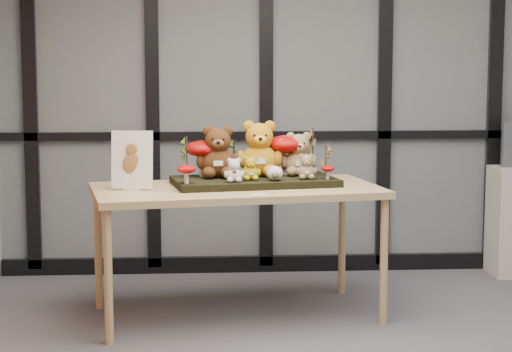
{
  "coord_description": "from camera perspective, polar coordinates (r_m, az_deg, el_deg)",
  "views": [
    {
      "loc": [
        -0.99,
        -4.48,
        1.65
      ],
      "look_at": [
        -0.61,
        1.21,
        0.9
      ],
      "focal_mm": 65.0,
      "sensor_mm": 36.0,
      "label": 1
    }
  ],
  "objects": [
    {
      "name": "label_card",
      "position": [
        5.46,
        0.16,
        -1.15
      ],
      "size": [
        0.1,
        0.03,
        0.0
      ],
      "primitive_type": "cube",
      "color": "white",
      "rests_on": "display_table"
    },
    {
      "name": "sprig_dry_mid_right",
      "position": [
        5.97,
        4.31,
        0.96
      ],
      "size": [
        0.05,
        0.05,
        0.2
      ],
      "primitive_type": null,
      "color": "brown",
      "rests_on": "diorama_tray"
    },
    {
      "name": "mushroom_front_right",
      "position": [
        5.84,
        4.44,
        0.27
      ],
      "size": [
        0.09,
        0.09,
        0.09
      ],
      "primitive_type": null,
      "color": "#970504",
      "rests_on": "diorama_tray"
    },
    {
      "name": "mushroom_back_right",
      "position": [
        6.03,
        1.88,
        1.43
      ],
      "size": [
        0.26,
        0.26,
        0.28
      ],
      "primitive_type": null,
      "color": "#970504",
      "rests_on": "diorama_tray"
    },
    {
      "name": "sprig_dry_far_right",
      "position": [
        6.08,
        3.51,
        1.57
      ],
      "size": [
        0.05,
        0.05,
        0.31
      ],
      "primitive_type": null,
      "color": "brown",
      "rests_on": "diorama_tray"
    },
    {
      "name": "sprig_green_centre",
      "position": [
        6.04,
        -1.35,
        1.16
      ],
      "size": [
        0.05,
        0.05,
        0.23
      ],
      "primitive_type": null,
      "color": "#1D3D0E",
      "rests_on": "diorama_tray"
    },
    {
      "name": "bear_pooh_yellow",
      "position": [
        5.96,
        0.2,
        1.88
      ],
      "size": [
        0.34,
        0.32,
        0.39
      ],
      "primitive_type": null,
      "rotation": [
        0.0,
        0.0,
        0.17
      ],
      "color": "#C57F13",
      "rests_on": "diorama_tray"
    },
    {
      "name": "bear_small_yellow",
      "position": [
        5.77,
        -0.33,
        0.57
      ],
      "size": [
        0.14,
        0.13,
        0.17
      ],
      "primitive_type": null,
      "rotation": [
        0.0,
        0.0,
        0.17
      ],
      "color": "#B29112",
      "rests_on": "diorama_tray"
    },
    {
      "name": "sign_holder",
      "position": [
        5.69,
        -7.64,
        0.87
      ],
      "size": [
        0.26,
        0.08,
        0.36
      ],
      "rotation": [
        0.0,
        0.0,
        -0.17
      ],
      "color": "silver",
      "rests_on": "display_table"
    },
    {
      "name": "bear_beige_small",
      "position": [
        5.83,
        3.12,
        0.67
      ],
      "size": [
        0.15,
        0.14,
        0.18
      ],
      "primitive_type": null,
      "rotation": [
        0.0,
        0.0,
        0.17
      ],
      "color": "#8F734F",
      "rests_on": "diorama_tray"
    },
    {
      "name": "glass_partition",
      "position": [
        7.02,
        4.31,
        5.52
      ],
      "size": [
        4.9,
        0.06,
        2.78
      ],
      "color": "#2D383F",
      "rests_on": "floor"
    },
    {
      "name": "sprig_green_mid_left",
      "position": [
        5.98,
        -3.41,
        1.13
      ],
      "size": [
        0.05,
        0.05,
        0.23
      ],
      "primitive_type": null,
      "color": "#1D3D0E",
      "rests_on": "diorama_tray"
    },
    {
      "name": "sprig_green_far_left",
      "position": [
        5.91,
        -4.28,
        1.18
      ],
      "size": [
        0.05,
        0.05,
        0.26
      ],
      "primitive_type": null,
      "color": "#1D3D0E",
      "rests_on": "diorama_tray"
    },
    {
      "name": "display_table",
      "position": [
        5.8,
        -1.21,
        -1.31
      ],
      "size": [
        1.9,
        1.18,
        0.83
      ],
      "rotation": [
        0.0,
        0.0,
        0.17
      ],
      "color": "tan",
      "rests_on": "floor"
    },
    {
      "name": "bear_brown_medium",
      "position": [
        5.9,
        -2.36,
        1.68
      ],
      "size": [
        0.32,
        0.3,
        0.36
      ],
      "primitive_type": null,
      "rotation": [
        0.0,
        0.0,
        0.17
      ],
      "color": "#47250F",
      "rests_on": "diorama_tray"
    },
    {
      "name": "bear_white_bow",
      "position": [
        5.68,
        -1.36,
        0.45
      ],
      "size": [
        0.14,
        0.13,
        0.16
      ],
      "primitive_type": null,
      "rotation": [
        0.0,
        0.0,
        0.17
      ],
      "color": "silver",
      "rests_on": "diorama_tray"
    },
    {
      "name": "mushroom_back_left",
      "position": [
        5.95,
        -3.26,
        1.19
      ],
      "size": [
        0.23,
        0.23,
        0.25
      ],
      "primitive_type": null,
      "color": "#970504",
      "rests_on": "diorama_tray"
    },
    {
      "name": "plush_cream_hedgehog",
      "position": [
        5.75,
        1.16,
        0.22
      ],
      "size": [
        0.09,
        0.08,
        0.1
      ],
      "primitive_type": null,
      "rotation": [
        0.0,
        0.0,
        0.17
      ],
      "color": "white",
      "rests_on": "diorama_tray"
    },
    {
      "name": "diorama_tray",
      "position": [
        5.88,
        -0.09,
        -0.34
      ],
      "size": [
        1.09,
        0.68,
        0.04
      ],
      "primitive_type": "cube",
      "rotation": [
        0.0,
        0.0,
        0.17
      ],
      "color": "black",
      "rests_on": "display_table"
    },
    {
      "name": "room_shell",
      "position": [
        4.59,
        8.72,
        7.75
      ],
      "size": [
        5.0,
        5.0,
        5.0
      ],
      "color": "#ACAAA3",
      "rests_on": "floor"
    },
    {
      "name": "bear_tan_back",
      "position": [
        6.01,
        2.63,
        1.52
      ],
      "size": [
        0.27,
        0.25,
        0.31
      ],
      "primitive_type": null,
      "rotation": [
        0.0,
        0.0,
        0.17
      ],
      "color": "#93734A",
      "rests_on": "diorama_tray"
    },
    {
      "name": "mushroom_front_left",
      "position": [
        5.62,
        -4.3,
        0.17
      ],
      "size": [
        0.12,
        0.12,
        0.13
      ],
      "primitive_type": null,
      "color": "#970504",
      "rests_on": "diorama_tray"
    }
  ]
}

